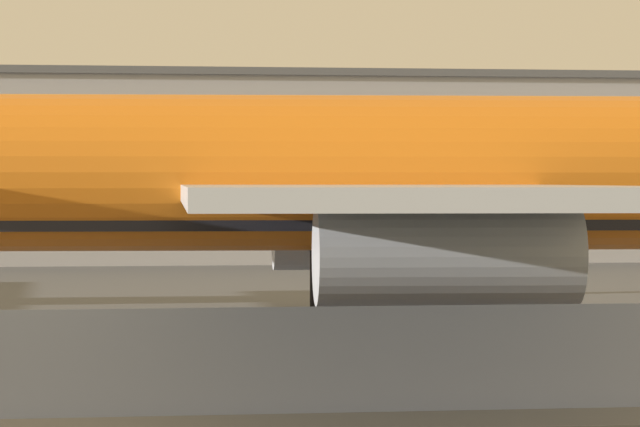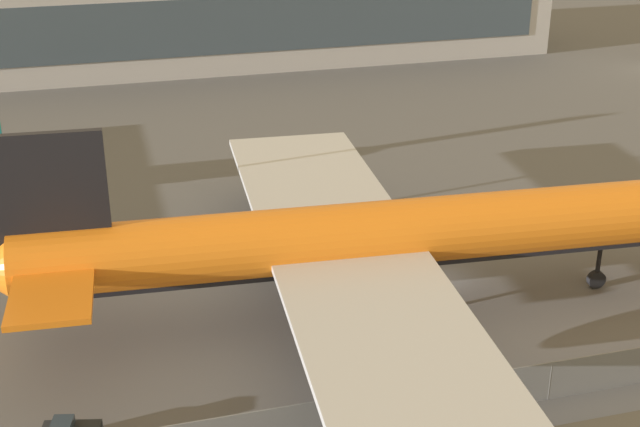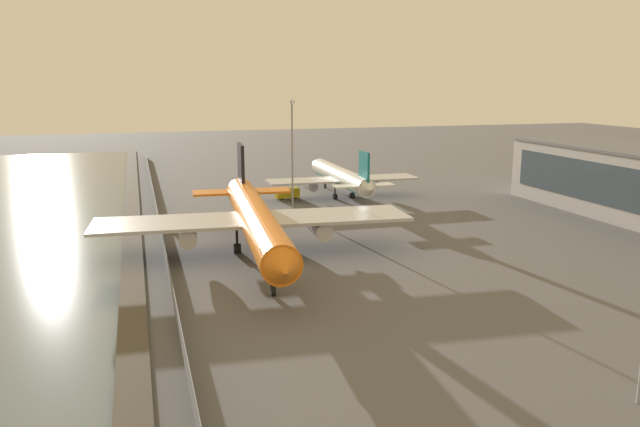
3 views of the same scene
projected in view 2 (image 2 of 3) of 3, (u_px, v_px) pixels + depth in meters
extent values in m
plane|color=#565659|center=(443.00, 279.00, 67.56)|extent=(500.00, 500.00, 0.00)
cube|color=slate|center=(550.00, 381.00, 52.92)|extent=(280.00, 0.08, 2.63)
cylinder|color=slate|center=(550.00, 381.00, 52.92)|extent=(0.10, 0.10, 2.63)
cylinder|color=orange|center=(378.00, 235.00, 60.93)|extent=(48.50, 8.18, 4.77)
cube|color=black|center=(377.00, 253.00, 61.46)|extent=(41.21, 6.71, 0.86)
cube|color=#B7BABF|center=(311.00, 184.00, 71.13)|extent=(12.24, 23.87, 0.48)
cube|color=#B7BABF|center=(389.00, 334.00, 50.34)|extent=(12.24, 23.87, 0.48)
cylinder|color=#B7BABF|center=(334.00, 210.00, 70.35)|extent=(6.93, 3.09, 2.62)
cylinder|color=#B7BABF|center=(404.00, 338.00, 52.89)|extent=(6.93, 3.09, 2.62)
cube|color=black|center=(48.00, 195.00, 55.14)|extent=(7.27, 1.08, 8.10)
cube|color=orange|center=(61.00, 231.00, 60.73)|extent=(5.42, 8.82, 0.38)
cube|color=orange|center=(52.00, 290.00, 53.10)|extent=(5.42, 8.82, 0.38)
cylinder|color=black|center=(599.00, 262.00, 65.53)|extent=(0.33, 0.33, 2.79)
cylinder|color=black|center=(596.00, 279.00, 66.10)|extent=(1.37, 0.62, 1.33)
cylinder|color=black|center=(322.00, 272.00, 64.08)|extent=(0.38, 0.38, 2.79)
cylinder|color=black|center=(322.00, 289.00, 64.64)|extent=(1.61, 1.18, 1.53)
cylinder|color=black|center=(337.00, 306.00, 59.59)|extent=(0.38, 0.38, 2.79)
cylinder|color=black|center=(337.00, 324.00, 60.15)|extent=(1.61, 1.18, 1.53)
cone|color=white|center=(11.00, 154.00, 79.21)|extent=(2.52, 3.47, 3.44)
cube|color=#283847|center=(62.00, 425.00, 48.68)|extent=(1.39, 1.51, 0.50)
cube|color=#B2B2B7|center=(255.00, 14.00, 129.46)|extent=(84.67, 20.39, 12.53)
cube|color=#3D4C5B|center=(270.00, 24.00, 120.15)|extent=(77.90, 0.16, 7.52)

